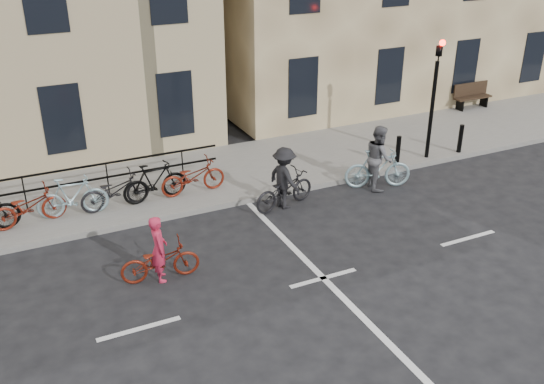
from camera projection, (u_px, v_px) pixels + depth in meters
name	position (u px, v px, depth m)	size (l,w,h in m)	color
ground	(323.00, 278.00, 12.98)	(120.00, 120.00, 0.00)	black
sidewalk	(83.00, 200.00, 16.28)	(46.00, 4.00, 0.15)	slate
traffic_light	(435.00, 85.00, 17.89)	(0.18, 0.30, 3.90)	black
bollard_east	(398.00, 151.00, 18.14)	(0.14, 0.14, 0.90)	black
bollard_west	(460.00, 139.00, 19.08)	(0.14, 0.14, 0.90)	black
bench	(472.00, 95.00, 23.29)	(1.60, 0.41, 0.97)	black
parked_bikes	(72.00, 197.00, 15.12)	(8.30, 1.23, 1.05)	black
cyclist_pink	(160.00, 258.00, 12.75)	(1.73, 0.77, 1.49)	maroon
cyclist_grey	(378.00, 163.00, 16.89)	(1.96, 1.13, 1.82)	#8EB1BA
cyclist_dark	(284.00, 184.00, 15.81)	(1.97, 1.19, 1.66)	black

